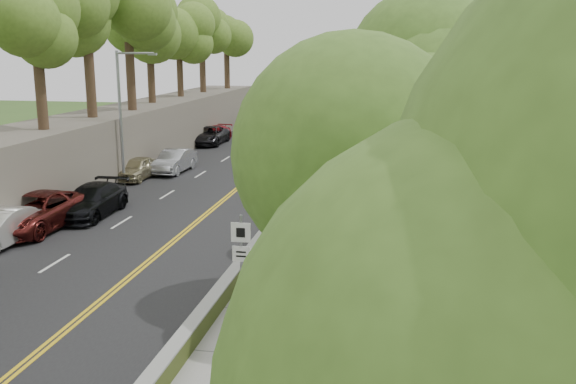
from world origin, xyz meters
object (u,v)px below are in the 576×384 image
at_px(concrete_block, 359,247).
at_px(painter_0, 278,221).
at_px(signpost, 241,252).
at_px(person_far, 351,171).
at_px(streetlight, 124,109).
at_px(car_2, 36,212).
at_px(construction_barrel, 371,177).

bearing_deg(concrete_block, painter_0, 160.07).
xyz_separation_m(signpost, person_far, (1.76, 19.43, -1.04)).
bearing_deg(streetlight, car_2, -90.02).
height_order(construction_barrel, concrete_block, construction_barrel).
distance_m(streetlight, car_2, 10.51).
relative_size(streetlight, concrete_block, 7.02).
bearing_deg(car_2, painter_0, 3.35).
distance_m(car_2, painter_0, 11.22).
relative_size(signpost, car_2, 0.52).
bearing_deg(car_2, concrete_block, -1.76).
distance_m(painter_0, person_far, 12.30).
bearing_deg(streetlight, construction_barrel, 11.18).
distance_m(signpost, concrete_block, 7.01).
xyz_separation_m(car_2, painter_0, (11.22, 0.10, 0.10)).
height_order(streetlight, signpost, streetlight).
xyz_separation_m(construction_barrel, car_2, (-14.45, -12.67, 0.37)).
bearing_deg(streetlight, signpost, -55.92).
relative_size(signpost, painter_0, 1.69).
height_order(signpost, concrete_block, signpost).
xyz_separation_m(streetlight, painter_0, (11.21, -9.71, -3.67)).
distance_m(streetlight, painter_0, 15.28).
bearing_deg(signpost, person_far, 84.81).
bearing_deg(streetlight, person_far, 10.30).
relative_size(signpost, construction_barrel, 3.44).
bearing_deg(painter_0, construction_barrel, -1.02).
height_order(signpost, car_2, signpost).
distance_m(concrete_block, car_2, 14.82).
relative_size(painter_0, person_far, 1.05).
xyz_separation_m(concrete_block, painter_0, (-3.55, 1.29, 0.54)).
bearing_deg(car_2, streetlight, 92.82).
distance_m(streetlight, person_far, 14.00).
bearing_deg(signpost, painter_0, 92.35).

